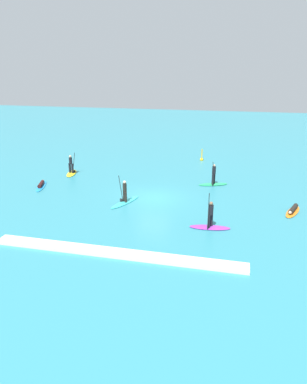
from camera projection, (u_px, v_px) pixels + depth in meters
The scene contains 9 objects.
ground_plane at pixel (154, 198), 27.29m from camera, with size 120.00×120.00×0.00m, color teal.
surfer_on_blue_board at pixel (41, 185), 29.91m from camera, with size 1.53×3.03×0.38m.
surfer_on_orange_board at pixel (293, 210), 24.57m from camera, with size 1.55×2.68×0.41m.
surfer_on_teal_board at pixel (125, 198), 26.24m from camera, with size 1.72×3.19×2.10m.
surfer_on_yellow_board at pixel (71, 170), 33.39m from camera, with size 1.30×2.54×2.01m.
surfer_on_green_board at pixel (213, 180), 30.21m from camera, with size 2.59×1.57×2.06m.
surfer_on_purple_board at pixel (210, 222), 22.06m from camera, with size 2.61×1.03×2.38m.
marker_buoy at pixel (202, 159), 38.23m from camera, with size 0.37×0.37×1.35m.
wave_crest at pixel (115, 253), 19.03m from camera, with size 14.02×0.90×0.18m, color white.
Camera 1 is at (5.88, -24.89, 9.51)m, focal length 33.15 mm.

